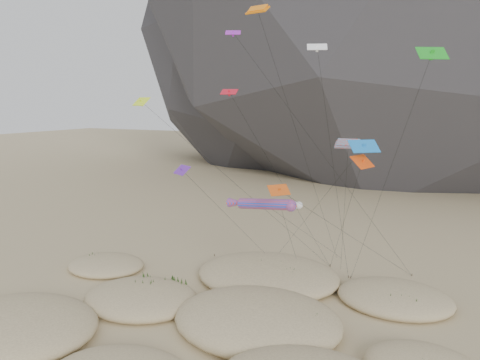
# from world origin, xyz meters

# --- Properties ---
(ground) EXTENTS (500.00, 500.00, 0.00)m
(ground) POSITION_xyz_m (0.00, 0.00, 0.00)
(ground) COLOR #CCB789
(ground) RESTS_ON ground
(dunes) EXTENTS (46.48, 36.07, 3.53)m
(dunes) POSITION_xyz_m (-1.33, 3.62, 0.67)
(dunes) COLOR #CCB789
(dunes) RESTS_ON ground
(dune_grass) EXTENTS (42.61, 29.55, 1.53)m
(dune_grass) POSITION_xyz_m (-1.28, 3.60, 0.83)
(dune_grass) COLOR black
(dune_grass) RESTS_ON ground
(kite_stakes) EXTENTS (24.56, 3.98, 0.30)m
(kite_stakes) POSITION_xyz_m (1.72, 21.88, 0.15)
(kite_stakes) COLOR #3F2D1E
(kite_stakes) RESTS_ON ground
(rainbow_tube_kite) EXTENTS (8.08, 18.84, 11.33)m
(rainbow_tube_kite) POSITION_xyz_m (0.77, 9.25, 10.44)
(rainbow_tube_kite) COLOR #FF3A1A
(rainbow_tube_kite) RESTS_ON ground
(white_tube_kite) EXTENTS (5.88, 9.28, 10.46)m
(white_tube_kite) POSITION_xyz_m (1.22, 12.27, 9.87)
(white_tube_kite) COLOR silver
(white_tube_kite) RESTS_ON ground
(orange_parafoil) EXTENTS (7.07, 14.16, 29.98)m
(orange_parafoil) POSITION_xyz_m (-1.66, 13.71, 29.06)
(orange_parafoil) COLOR orange
(orange_parafoil) RESTS_ON ground
(multi_parafoil) EXTENTS (4.47, 13.41, 17.03)m
(multi_parafoil) POSITION_xyz_m (8.69, 10.23, 16.39)
(multi_parafoil) COLOR red
(multi_parafoil) RESTS_ON ground
(delta_kites) EXTENTS (30.34, 19.61, 27.85)m
(delta_kites) POSITION_xyz_m (3.55, 9.91, 18.51)
(delta_kites) COLOR #D4F91A
(delta_kites) RESTS_ON ground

